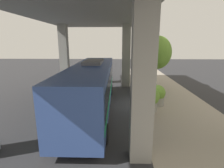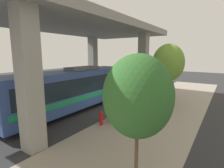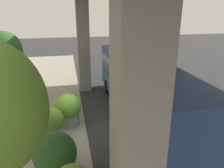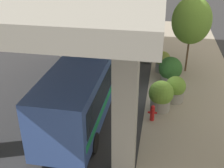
# 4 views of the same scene
# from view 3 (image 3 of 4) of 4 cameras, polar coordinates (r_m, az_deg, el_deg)

# --- Properties ---
(ground_plane) EXTENTS (80.00, 80.00, 0.00)m
(ground_plane) POSITION_cam_3_polar(r_m,az_deg,el_deg) (11.75, -6.62, -12.52)
(ground_plane) COLOR #2D2D30
(ground_plane) RESTS_ON ground
(sidewalk_strip) EXTENTS (6.00, 40.00, 0.02)m
(sidewalk_strip) POSITION_cam_3_polar(r_m,az_deg,el_deg) (11.95, -21.50, -13.25)
(sidewalk_strip) COLOR gray
(sidewalk_strip) RESTS_ON ground
(bus) EXTENTS (2.73, 12.13, 3.62)m
(bus) POSITION_cam_3_polar(r_m,az_deg,el_deg) (12.56, 7.73, -0.46)
(bus) COLOR #334C8C
(bus) RESTS_ON ground
(fire_hydrant) EXTENTS (0.51, 0.24, 0.97)m
(fire_hydrant) POSITION_cam_3_polar(r_m,az_deg,el_deg) (13.51, -9.64, -5.89)
(fire_hydrant) COLOR #B21919
(fire_hydrant) RESTS_ON ground
(planter_front) EXTENTS (1.64, 1.64, 1.85)m
(planter_front) POSITION_cam_3_polar(r_m,az_deg,el_deg) (8.88, -14.59, -17.78)
(planter_front) COLOR gray
(planter_front) RESTS_ON ground
(planter_middle) EXTENTS (1.45, 1.45, 1.85)m
(planter_middle) POSITION_cam_3_polar(r_m,az_deg,el_deg) (12.20, -11.37, -6.52)
(planter_middle) COLOR gray
(planter_middle) RESTS_ON ground
(planter_extra) EXTENTS (1.24, 1.24, 1.66)m
(planter_extra) POSITION_cam_3_polar(r_m,az_deg,el_deg) (11.23, -15.64, -9.88)
(planter_extra) COLOR gray
(planter_extra) RESTS_ON ground
(street_tree_near) EXTENTS (2.27, 2.27, 4.73)m
(street_tree_near) POSITION_cam_3_polar(r_m,az_deg,el_deg) (16.80, -26.04, 7.72)
(street_tree_near) COLOR brown
(street_tree_near) RESTS_ON ground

